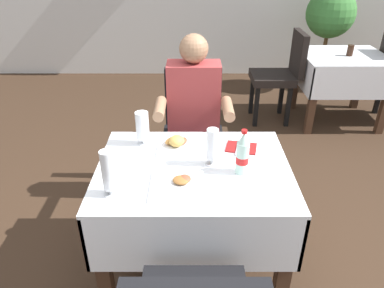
{
  "coord_description": "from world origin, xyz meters",
  "views": [
    {
      "loc": [
        0.05,
        -1.48,
        1.77
      ],
      "look_at": [
        0.06,
        0.22,
        0.82
      ],
      "focal_mm": 33.98,
      "sensor_mm": 36.0,
      "label": 1
    }
  ],
  "objects_px": {
    "beer_glass_right": "(107,174)",
    "potted_plant_corner": "(327,24)",
    "background_table_tumbler": "(348,50)",
    "beer_glass_left": "(141,128)",
    "chair_far_diner_seat": "(192,129)",
    "seated_diner_far": "(192,116)",
    "beer_glass_middle": "(211,147)",
    "main_dining_table": "(192,194)",
    "plate_near_camera": "(177,185)",
    "background_dining_table": "(339,72)",
    "plate_far_diner": "(177,143)",
    "cola_bottle_primary": "(241,154)",
    "napkin_cutlery_set": "(240,147)",
    "background_chair_left": "(279,72)"
  },
  "relations": [
    {
      "from": "main_dining_table",
      "to": "beer_glass_middle",
      "type": "bearing_deg",
      "value": 14.08
    },
    {
      "from": "main_dining_table",
      "to": "plate_near_camera",
      "type": "relative_size",
      "value": 3.94
    },
    {
      "from": "plate_far_diner",
      "to": "beer_glass_middle",
      "type": "bearing_deg",
      "value": -45.76
    },
    {
      "from": "main_dining_table",
      "to": "beer_glass_middle",
      "type": "xyz_separation_m",
      "value": [
        0.1,
        0.02,
        0.29
      ]
    },
    {
      "from": "plate_near_camera",
      "to": "background_table_tumbler",
      "type": "bearing_deg",
      "value": 53.53
    },
    {
      "from": "main_dining_table",
      "to": "cola_bottle_primary",
      "type": "height_order",
      "value": "cola_bottle_primary"
    },
    {
      "from": "chair_far_diner_seat",
      "to": "plate_far_diner",
      "type": "xyz_separation_m",
      "value": [
        -0.09,
        -0.57,
        0.2
      ]
    },
    {
      "from": "napkin_cutlery_set",
      "to": "seated_diner_far",
      "type": "bearing_deg",
      "value": 119.09
    },
    {
      "from": "beer_glass_middle",
      "to": "potted_plant_corner",
      "type": "distance_m",
      "value": 3.5
    },
    {
      "from": "background_dining_table",
      "to": "background_table_tumbler",
      "type": "xyz_separation_m",
      "value": [
        0.03,
        -0.03,
        0.25
      ]
    },
    {
      "from": "beer_glass_middle",
      "to": "background_dining_table",
      "type": "distance_m",
      "value": 2.6
    },
    {
      "from": "napkin_cutlery_set",
      "to": "background_chair_left",
      "type": "xyz_separation_m",
      "value": [
        0.67,
        1.94,
        -0.19
      ]
    },
    {
      "from": "background_table_tumbler",
      "to": "beer_glass_left",
      "type": "bearing_deg",
      "value": -135.73
    },
    {
      "from": "main_dining_table",
      "to": "beer_glass_left",
      "type": "relative_size",
      "value": 5.09
    },
    {
      "from": "chair_far_diner_seat",
      "to": "background_dining_table",
      "type": "height_order",
      "value": "chair_far_diner_seat"
    },
    {
      "from": "background_chair_left",
      "to": "plate_near_camera",
      "type": "bearing_deg",
      "value": -113.65
    },
    {
      "from": "plate_far_diner",
      "to": "background_table_tumbler",
      "type": "height_order",
      "value": "background_table_tumbler"
    },
    {
      "from": "beer_glass_right",
      "to": "cola_bottle_primary",
      "type": "distance_m",
      "value": 0.66
    },
    {
      "from": "plate_far_diner",
      "to": "napkin_cutlery_set",
      "type": "bearing_deg",
      "value": -3.05
    },
    {
      "from": "cola_bottle_primary",
      "to": "background_dining_table",
      "type": "relative_size",
      "value": 0.28
    },
    {
      "from": "plate_far_diner",
      "to": "potted_plant_corner",
      "type": "xyz_separation_m",
      "value": [
        1.8,
        2.91,
        0.1
      ]
    },
    {
      "from": "beer_glass_middle",
      "to": "background_dining_table",
      "type": "relative_size",
      "value": 0.24
    },
    {
      "from": "cola_bottle_primary",
      "to": "potted_plant_corner",
      "type": "bearing_deg",
      "value": 65.11
    },
    {
      "from": "cola_bottle_primary",
      "to": "background_table_tumbler",
      "type": "xyz_separation_m",
      "value": [
        1.37,
        2.16,
        -0.05
      ]
    },
    {
      "from": "background_table_tumbler",
      "to": "seated_diner_far",
      "type": "bearing_deg",
      "value": -138.51
    },
    {
      "from": "beer_glass_right",
      "to": "background_table_tumbler",
      "type": "relative_size",
      "value": 2.12
    },
    {
      "from": "beer_glass_left",
      "to": "cola_bottle_primary",
      "type": "height_order",
      "value": "cola_bottle_primary"
    },
    {
      "from": "seated_diner_far",
      "to": "napkin_cutlery_set",
      "type": "relative_size",
      "value": 6.42
    },
    {
      "from": "main_dining_table",
      "to": "chair_far_diner_seat",
      "type": "bearing_deg",
      "value": 90.0
    },
    {
      "from": "beer_glass_right",
      "to": "potted_plant_corner",
      "type": "relative_size",
      "value": 0.18
    },
    {
      "from": "beer_glass_left",
      "to": "beer_glass_middle",
      "type": "distance_m",
      "value": 0.45
    },
    {
      "from": "plate_far_diner",
      "to": "background_table_tumbler",
      "type": "bearing_deg",
      "value": 48.02
    },
    {
      "from": "cola_bottle_primary",
      "to": "beer_glass_middle",
      "type": "bearing_deg",
      "value": 151.95
    },
    {
      "from": "main_dining_table",
      "to": "chair_far_diner_seat",
      "type": "relative_size",
      "value": 1.05
    },
    {
      "from": "plate_near_camera",
      "to": "beer_glass_right",
      "type": "xyz_separation_m",
      "value": [
        -0.31,
        -0.06,
        0.11
      ]
    },
    {
      "from": "plate_far_diner",
      "to": "background_chair_left",
      "type": "relative_size",
      "value": 0.26
    },
    {
      "from": "seated_diner_far",
      "to": "beer_glass_middle",
      "type": "bearing_deg",
      "value": -81.88
    },
    {
      "from": "cola_bottle_primary",
      "to": "napkin_cutlery_set",
      "type": "relative_size",
      "value": 1.24
    },
    {
      "from": "plate_far_diner",
      "to": "napkin_cutlery_set",
      "type": "distance_m",
      "value": 0.36
    },
    {
      "from": "beer_glass_left",
      "to": "background_table_tumbler",
      "type": "distance_m",
      "value": 2.66
    },
    {
      "from": "chair_far_diner_seat",
      "to": "background_table_tumbler",
      "type": "relative_size",
      "value": 8.82
    },
    {
      "from": "seated_diner_far",
      "to": "beer_glass_right",
      "type": "distance_m",
      "value": 1.01
    },
    {
      "from": "beer_glass_right",
      "to": "background_table_tumbler",
      "type": "bearing_deg",
      "value": 49.52
    },
    {
      "from": "background_dining_table",
      "to": "background_chair_left",
      "type": "xyz_separation_m",
      "value": [
        -0.64,
        0.0,
        0.01
      ]
    },
    {
      "from": "plate_near_camera",
      "to": "napkin_cutlery_set",
      "type": "height_order",
      "value": "plate_near_camera"
    },
    {
      "from": "beer_glass_left",
      "to": "plate_near_camera",
      "type": "bearing_deg",
      "value": -62.91
    },
    {
      "from": "seated_diner_far",
      "to": "background_dining_table",
      "type": "relative_size",
      "value": 1.46
    },
    {
      "from": "plate_far_diner",
      "to": "background_table_tumbler",
      "type": "relative_size",
      "value": 2.32
    },
    {
      "from": "chair_far_diner_seat",
      "to": "background_table_tumbler",
      "type": "xyz_separation_m",
      "value": [
        1.61,
        1.31,
        0.24
      ]
    },
    {
      "from": "background_dining_table",
      "to": "beer_glass_right",
      "type": "bearing_deg",
      "value": -129.63
    }
  ]
}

